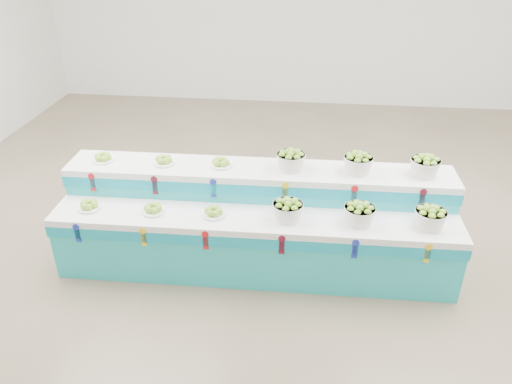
{
  "coord_description": "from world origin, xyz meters",
  "views": [
    {
      "loc": [
        0.18,
        -4.85,
        3.37
      ],
      "look_at": [
        -0.31,
        -0.42,
        0.87
      ],
      "focal_mm": 34.79,
      "sensor_mm": 36.0,
      "label": 1
    }
  ],
  "objects_px": {
    "basket_lower_left": "(288,210)",
    "display_stand": "(256,221)",
    "plate_upper_mid": "(164,160)",
    "basket_upper_right": "(425,166)"
  },
  "relations": [
    {
      "from": "basket_lower_left",
      "to": "plate_upper_mid",
      "type": "height_order",
      "value": "plate_upper_mid"
    },
    {
      "from": "plate_upper_mid",
      "to": "basket_upper_right",
      "type": "height_order",
      "value": "basket_upper_right"
    },
    {
      "from": "basket_lower_left",
      "to": "display_stand",
      "type": "bearing_deg",
      "value": 143.74
    },
    {
      "from": "basket_lower_left",
      "to": "basket_upper_right",
      "type": "distance_m",
      "value": 1.49
    },
    {
      "from": "plate_upper_mid",
      "to": "display_stand",
      "type": "bearing_deg",
      "value": -13.34
    },
    {
      "from": "basket_lower_left",
      "to": "basket_upper_right",
      "type": "relative_size",
      "value": 1.0
    },
    {
      "from": "basket_lower_left",
      "to": "plate_upper_mid",
      "type": "distance_m",
      "value": 1.48
    },
    {
      "from": "display_stand",
      "to": "plate_upper_mid",
      "type": "relative_size",
      "value": 17.34
    },
    {
      "from": "display_stand",
      "to": "basket_upper_right",
      "type": "height_order",
      "value": "basket_upper_right"
    },
    {
      "from": "plate_upper_mid",
      "to": "basket_upper_right",
      "type": "xyz_separation_m",
      "value": [
        2.73,
        0.04,
        0.06
      ]
    }
  ]
}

